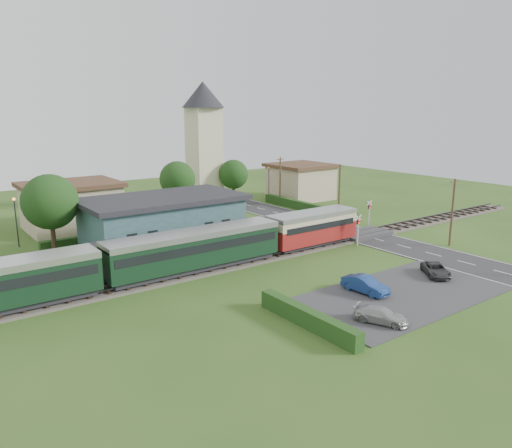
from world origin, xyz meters
TOP-DOWN VIEW (x-y plane):
  - ground at (0.00, 0.00)m, footprint 120.00×120.00m
  - railway_track at (0.00, 2.00)m, footprint 76.00×3.20m
  - road at (10.00, 0.00)m, footprint 6.00×70.00m
  - car_park at (-1.50, -12.00)m, footprint 17.00×9.00m
  - crossing_deck at (10.00, 2.00)m, footprint 6.20×3.40m
  - platform at (-10.00, 5.20)m, footprint 30.00×3.00m
  - equipment_hut at (-18.00, 5.20)m, footprint 2.30×2.30m
  - station_building at (-10.00, 10.99)m, footprint 16.00×9.00m
  - train at (-14.58, 2.00)m, footprint 43.20×2.90m
  - church_tower at (5.00, 28.00)m, footprint 6.00×6.00m
  - house_west at (-15.00, 25.00)m, footprint 10.80×8.80m
  - house_east at (20.00, 24.00)m, footprint 8.80×8.80m
  - hedge_carpark at (-11.00, -12.00)m, footprint 0.80×9.00m
  - hedge_roadside at (14.20, 16.00)m, footprint 0.80×18.00m
  - hedge_station at (-10.00, 15.50)m, footprint 22.00×0.80m
  - tree_a at (-20.00, 14.00)m, footprint 5.20×5.20m
  - tree_b at (-2.00, 23.00)m, footprint 4.60×4.60m
  - tree_c at (8.00, 25.00)m, footprint 4.20×4.20m
  - utility_pole_b at (14.20, -6.00)m, footprint 1.40×0.22m
  - utility_pole_c at (14.20, 10.00)m, footprint 1.40×0.22m
  - utility_pole_d at (14.20, 22.00)m, footprint 1.40×0.22m
  - crossing_signal_near at (6.40, -0.41)m, footprint 0.84×0.28m
  - crossing_signal_far at (13.60, 4.39)m, footprint 0.84×0.28m
  - streetlamp_west at (-22.00, 20.00)m, footprint 0.30×0.30m
  - streetlamp_east at (16.00, 27.00)m, footprint 0.30×0.30m
  - car_on_road at (10.67, 10.84)m, footprint 3.82×1.94m
  - car_park_blue at (-3.39, -10.13)m, footprint 1.62×3.93m
  - car_park_silver at (-6.77, -14.50)m, footprint 2.85×3.88m
  - car_park_dark at (4.50, -10.97)m, footprint 3.66×4.01m
  - pedestrian_near at (-3.76, 4.76)m, footprint 0.63×0.52m
  - pedestrian_far at (-17.00, 5.46)m, footprint 0.74×0.88m

SIDE VIEW (x-z plane):
  - ground at x=0.00m, z-range 0.00..0.00m
  - road at x=10.00m, z-range 0.00..0.05m
  - car_park at x=-1.50m, z-range 0.00..0.08m
  - railway_track at x=0.00m, z-range -0.13..0.36m
  - crossing_deck at x=10.00m, z-range 0.00..0.45m
  - platform at x=-10.00m, z-range 0.00..0.45m
  - car_park_dark at x=4.50m, z-range 0.08..1.12m
  - hedge_carpark at x=-11.00m, z-range 0.00..1.20m
  - hedge_roadside at x=14.20m, z-range 0.00..1.20m
  - car_park_silver at x=-6.77m, z-range 0.08..1.12m
  - hedge_station at x=-10.00m, z-range 0.00..1.30m
  - car_on_road at x=10.67m, z-range 0.05..1.30m
  - car_park_blue at x=-3.39m, z-range 0.08..1.35m
  - pedestrian_near at x=-3.76m, z-range 0.45..1.92m
  - pedestrian_far at x=-17.00m, z-range 0.45..2.04m
  - equipment_hut at x=-18.00m, z-range 0.47..3.02m
  - crossing_signal_near at x=6.40m, z-range 0.50..3.78m
  - crossing_signal_far at x=13.60m, z-range 0.50..3.78m
  - train at x=-14.58m, z-range 0.48..3.88m
  - station_building at x=-10.00m, z-range 0.04..5.34m
  - house_west at x=-15.00m, z-range 0.04..5.54m
  - house_east at x=20.00m, z-range 0.05..5.55m
  - streetlamp_west at x=-22.00m, z-range 0.46..5.62m
  - streetlamp_east at x=16.00m, z-range 0.46..5.62m
  - utility_pole_b at x=14.20m, z-range 0.13..7.13m
  - utility_pole_c at x=14.20m, z-range 0.13..7.13m
  - utility_pole_d at x=14.20m, z-range 0.13..7.13m
  - tree_c at x=8.00m, z-range 1.26..8.04m
  - tree_b at x=-2.00m, z-range 1.35..8.69m
  - tree_a at x=-20.00m, z-range 1.38..9.38m
  - church_tower at x=5.00m, z-range 1.43..19.03m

